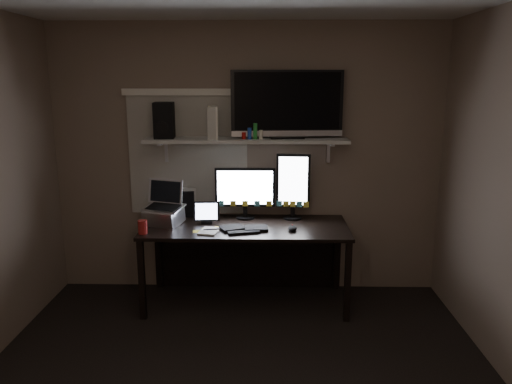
{
  "coord_description": "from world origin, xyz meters",
  "views": [
    {
      "loc": [
        0.19,
        -2.8,
        2.0
      ],
      "look_at": [
        0.09,
        1.25,
        1.08
      ],
      "focal_mm": 35.0,
      "sensor_mm": 36.0,
      "label": 1
    }
  ],
  "objects_px": {
    "mouse": "(292,228)",
    "tv": "(287,104)",
    "monitor_portrait": "(293,186)",
    "speaker": "(164,120)",
    "desk": "(246,240)",
    "keyboard": "(244,228)",
    "game_console": "(213,123)",
    "cup": "(143,227)",
    "tablet": "(207,212)",
    "laptop": "(163,204)",
    "monitor_landscape": "(245,193)"
  },
  "relations": [
    {
      "from": "cup",
      "to": "speaker",
      "type": "distance_m",
      "value": 0.97
    },
    {
      "from": "cup",
      "to": "keyboard",
      "type": "bearing_deg",
      "value": 8.72
    },
    {
      "from": "monitor_portrait",
      "to": "desk",
      "type": "bearing_deg",
      "value": -158.29
    },
    {
      "from": "tv",
      "to": "game_console",
      "type": "xyz_separation_m",
      "value": [
        -0.65,
        -0.04,
        -0.16
      ]
    },
    {
      "from": "mouse",
      "to": "tv",
      "type": "distance_m",
      "value": 1.09
    },
    {
      "from": "laptop",
      "to": "desk",
      "type": "bearing_deg",
      "value": 25.12
    },
    {
      "from": "game_console",
      "to": "monitor_landscape",
      "type": "bearing_deg",
      "value": 4.76
    },
    {
      "from": "game_console",
      "to": "speaker",
      "type": "bearing_deg",
      "value": 169.08
    },
    {
      "from": "mouse",
      "to": "desk",
      "type": "bearing_deg",
      "value": 153.24
    },
    {
      "from": "keyboard",
      "to": "speaker",
      "type": "distance_m",
      "value": 1.19
    },
    {
      "from": "monitor_landscape",
      "to": "tv",
      "type": "relative_size",
      "value": 0.56
    },
    {
      "from": "monitor_portrait",
      "to": "tablet",
      "type": "distance_m",
      "value": 0.82
    },
    {
      "from": "tablet",
      "to": "speaker",
      "type": "height_order",
      "value": "speaker"
    },
    {
      "from": "cup",
      "to": "laptop",
      "type": "bearing_deg",
      "value": 65.99
    },
    {
      "from": "cup",
      "to": "game_console",
      "type": "distance_m",
      "value": 1.09
    },
    {
      "from": "mouse",
      "to": "laptop",
      "type": "xyz_separation_m",
      "value": [
        -1.14,
        0.16,
        0.17
      ]
    },
    {
      "from": "laptop",
      "to": "keyboard",
      "type": "bearing_deg",
      "value": 6.14
    },
    {
      "from": "cup",
      "to": "tv",
      "type": "height_order",
      "value": "tv"
    },
    {
      "from": "game_console",
      "to": "tv",
      "type": "bearing_deg",
      "value": -4.61
    },
    {
      "from": "desk",
      "to": "tablet",
      "type": "distance_m",
      "value": 0.45
    },
    {
      "from": "tablet",
      "to": "game_console",
      "type": "xyz_separation_m",
      "value": [
        0.06,
        0.11,
        0.79
      ]
    },
    {
      "from": "desk",
      "to": "monitor_portrait",
      "type": "xyz_separation_m",
      "value": [
        0.43,
        0.11,
        0.48
      ]
    },
    {
      "from": "monitor_portrait",
      "to": "tv",
      "type": "height_order",
      "value": "tv"
    },
    {
      "from": "mouse",
      "to": "tv",
      "type": "xyz_separation_m",
      "value": [
        -0.05,
        0.35,
        1.03
      ]
    },
    {
      "from": "keyboard",
      "to": "cup",
      "type": "distance_m",
      "value": 0.86
    },
    {
      "from": "cup",
      "to": "mouse",
      "type": "bearing_deg",
      "value": 5.12
    },
    {
      "from": "desk",
      "to": "keyboard",
      "type": "xyz_separation_m",
      "value": [
        -0.01,
        -0.24,
        0.19
      ]
    },
    {
      "from": "tv",
      "to": "speaker",
      "type": "relative_size",
      "value": 3.13
    },
    {
      "from": "desk",
      "to": "cup",
      "type": "xyz_separation_m",
      "value": [
        -0.85,
        -0.37,
        0.23
      ]
    },
    {
      "from": "desk",
      "to": "speaker",
      "type": "height_order",
      "value": "speaker"
    },
    {
      "from": "cup",
      "to": "tv",
      "type": "xyz_separation_m",
      "value": [
        1.21,
        0.47,
        0.99
      ]
    },
    {
      "from": "desk",
      "to": "monitor_portrait",
      "type": "relative_size",
      "value": 2.93
    },
    {
      "from": "keyboard",
      "to": "tv",
      "type": "distance_m",
      "value": 1.15
    },
    {
      "from": "monitor_portrait",
      "to": "tablet",
      "type": "relative_size",
      "value": 2.66
    },
    {
      "from": "laptop",
      "to": "cup",
      "type": "height_order",
      "value": "laptop"
    },
    {
      "from": "monitor_landscape",
      "to": "laptop",
      "type": "relative_size",
      "value": 1.46
    },
    {
      "from": "monitor_portrait",
      "to": "tv",
      "type": "relative_size",
      "value": 0.62
    },
    {
      "from": "tv",
      "to": "game_console",
      "type": "relative_size",
      "value": 3.51
    },
    {
      "from": "monitor_portrait",
      "to": "cup",
      "type": "relative_size",
      "value": 5.32
    },
    {
      "from": "keyboard",
      "to": "tv",
      "type": "xyz_separation_m",
      "value": [
        0.37,
        0.34,
        1.03
      ]
    },
    {
      "from": "desk",
      "to": "laptop",
      "type": "relative_size",
      "value": 4.74
    },
    {
      "from": "monitor_landscape",
      "to": "monitor_portrait",
      "type": "distance_m",
      "value": 0.44
    },
    {
      "from": "desk",
      "to": "cup",
      "type": "bearing_deg",
      "value": -156.41
    },
    {
      "from": "monitor_portrait",
      "to": "speaker",
      "type": "distance_m",
      "value": 1.3
    },
    {
      "from": "cup",
      "to": "game_console",
      "type": "height_order",
      "value": "game_console"
    },
    {
      "from": "desk",
      "to": "monitor_portrait",
      "type": "bearing_deg",
      "value": 15.1
    },
    {
      "from": "tv",
      "to": "monitor_portrait",
      "type": "bearing_deg",
      "value": 10.7
    },
    {
      "from": "keyboard",
      "to": "speaker",
      "type": "height_order",
      "value": "speaker"
    },
    {
      "from": "game_console",
      "to": "cup",
      "type": "bearing_deg",
      "value": -150.86
    },
    {
      "from": "mouse",
      "to": "tablet",
      "type": "distance_m",
      "value": 0.79
    }
  ]
}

